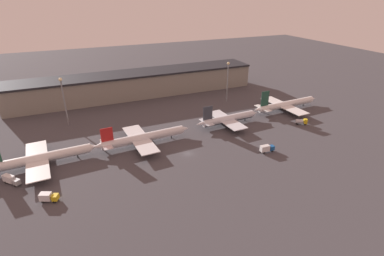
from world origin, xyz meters
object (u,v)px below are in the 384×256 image
at_px(airplane_0, 41,158).
at_px(service_vehicle_3, 48,197).
at_px(airplane_1, 143,138).
at_px(service_vehicle_0, 267,148).
at_px(service_vehicle_1, 11,180).
at_px(airplane_3, 286,105).
at_px(service_vehicle_2, 302,121).
at_px(airplane_2, 228,119).

bearing_deg(airplane_0, service_vehicle_3, -87.66).
bearing_deg(airplane_0, airplane_1, -1.35).
height_order(airplane_0, service_vehicle_3, airplane_0).
relative_size(airplane_1, service_vehicle_0, 7.03).
distance_m(service_vehicle_0, service_vehicle_1, 105.64).
height_order(airplane_3, service_vehicle_2, airplane_3).
distance_m(airplane_2, service_vehicle_0, 33.72).
bearing_deg(service_vehicle_0, service_vehicle_2, 29.39).
distance_m(airplane_3, service_vehicle_2, 22.29).
height_order(airplane_2, service_vehicle_2, airplane_2).
xyz_separation_m(airplane_0, airplane_3, (136.24, 11.07, -0.00)).
height_order(airplane_0, airplane_1, airplane_0).
bearing_deg(service_vehicle_2, airplane_3, 104.24).
bearing_deg(airplane_2, airplane_3, 3.92).
distance_m(airplane_1, service_vehicle_1, 55.69).
bearing_deg(airplane_3, airplane_0, -178.67).
bearing_deg(service_vehicle_1, airplane_2, 56.95).
height_order(airplane_1, service_vehicle_2, airplane_1).
height_order(airplane_1, service_vehicle_1, airplane_1).
distance_m(service_vehicle_0, service_vehicle_3, 91.00).
height_order(service_vehicle_0, service_vehicle_2, service_vehicle_0).
distance_m(service_vehicle_2, service_vehicle_3, 128.31).
relative_size(airplane_3, service_vehicle_2, 7.84).
distance_m(airplane_2, airplane_3, 43.99).
xyz_separation_m(service_vehicle_0, service_vehicle_1, (-104.05, 18.28, -0.02)).
xyz_separation_m(service_vehicle_1, service_vehicle_2, (140.30, -0.37, -0.12)).
bearing_deg(airplane_1, service_vehicle_2, -11.11).
distance_m(airplane_0, service_vehicle_1, 14.41).
distance_m(airplane_3, service_vehicle_3, 138.85).
xyz_separation_m(airplane_3, service_vehicle_3, (-133.59, -37.85, -1.60)).
bearing_deg(service_vehicle_3, service_vehicle_1, 151.49).
height_order(service_vehicle_1, service_vehicle_2, service_vehicle_1).
height_order(service_vehicle_0, service_vehicle_3, service_vehicle_0).
distance_m(airplane_1, service_vehicle_0, 57.77).
bearing_deg(airplane_2, service_vehicle_2, -26.23).
bearing_deg(service_vehicle_0, airplane_0, 166.37).
bearing_deg(airplane_3, service_vehicle_3, -167.50).
xyz_separation_m(airplane_3, service_vehicle_1, (-146.64, -20.93, -1.53)).
relative_size(service_vehicle_0, service_vehicle_2, 1.09).
distance_m(service_vehicle_0, service_vehicle_2, 40.43).
height_order(airplane_2, service_vehicle_0, airplane_2).
bearing_deg(airplane_1, service_vehicle_0, -34.22).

